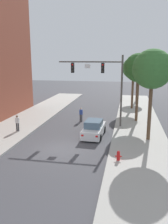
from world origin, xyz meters
TOP-DOWN VIEW (x-y plane):
  - ground_plane at (0.00, 0.00)m, footprint 120.00×120.00m
  - sidewalk_right at (6.50, 0.00)m, footprint 5.00×60.00m
  - traffic_signal_mast at (2.67, 7.35)m, footprint 6.81×0.38m
  - car_lead_white at (2.21, 3.92)m, footprint 1.97×4.30m
  - pedestrian_sidewalk_left_walker at (-5.47, 3.58)m, footprint 0.36×0.22m
  - pedestrian_crossing_road at (-0.08, 9.02)m, footprint 0.36×0.22m
  - fire_hydrant at (4.79, -1.59)m, footprint 0.48×0.24m
  - street_tree_nearest at (7.23, 3.49)m, footprint 3.39×3.39m
  - street_tree_second at (6.33, 10.01)m, footprint 3.26×3.26m
  - street_tree_third at (5.89, 17.19)m, footprint 3.11×3.11m
  - street_tree_farthest at (6.73, 24.04)m, footprint 3.05×3.05m

SIDE VIEW (x-z plane):
  - ground_plane at x=0.00m, z-range 0.00..0.00m
  - sidewalk_right at x=6.50m, z-range 0.00..0.15m
  - fire_hydrant at x=4.79m, z-range 0.15..0.87m
  - car_lead_white at x=2.21m, z-range -0.08..1.52m
  - pedestrian_crossing_road at x=-0.08m, z-range 0.09..1.73m
  - pedestrian_sidewalk_left_walker at x=-5.47m, z-range 0.24..1.88m
  - traffic_signal_mast at x=2.67m, z-range 1.60..9.10m
  - street_tree_farthest at x=6.73m, z-range 2.02..8.92m
  - street_tree_third at x=5.89m, z-range 2.23..9.60m
  - street_tree_second at x=6.33m, z-range 2.35..10.11m
  - street_tree_nearest at x=7.23m, z-range 2.39..10.35m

